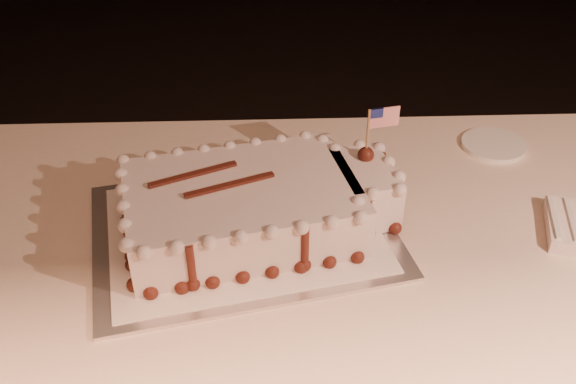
{
  "coord_description": "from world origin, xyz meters",
  "views": [
    {
      "loc": [
        -0.12,
        -0.3,
        1.48
      ],
      "look_at": [
        -0.09,
        0.59,
        0.84
      ],
      "focal_mm": 40.0,
      "sensor_mm": 36.0,
      "label": 1
    }
  ],
  "objects_px": {
    "banquet_table": "(328,363)",
    "side_plate": "(493,145)",
    "cake_board": "(243,230)",
    "sheet_cake": "(258,204)"
  },
  "relations": [
    {
      "from": "cake_board",
      "to": "side_plate",
      "type": "distance_m",
      "value": 0.6
    },
    {
      "from": "cake_board",
      "to": "sheet_cake",
      "type": "relative_size",
      "value": 1.02
    },
    {
      "from": "banquet_table",
      "to": "side_plate",
      "type": "xyz_separation_m",
      "value": [
        0.37,
        0.26,
        0.38
      ]
    },
    {
      "from": "banquet_table",
      "to": "side_plate",
      "type": "bearing_deg",
      "value": 35.46
    },
    {
      "from": "cake_board",
      "to": "side_plate",
      "type": "relative_size",
      "value": 3.85
    },
    {
      "from": "banquet_table",
      "to": "side_plate",
      "type": "distance_m",
      "value": 0.59
    },
    {
      "from": "banquet_table",
      "to": "sheet_cake",
      "type": "relative_size",
      "value": 4.68
    },
    {
      "from": "sheet_cake",
      "to": "side_plate",
      "type": "height_order",
      "value": "sheet_cake"
    },
    {
      "from": "sheet_cake",
      "to": "side_plate",
      "type": "relative_size",
      "value": 3.76
    },
    {
      "from": "cake_board",
      "to": "banquet_table",
      "type": "bearing_deg",
      "value": -9.28
    }
  ]
}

